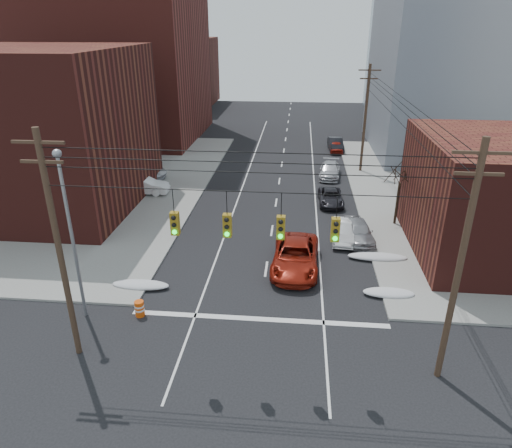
% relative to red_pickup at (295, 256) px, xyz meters
% --- Properties ---
extents(ground, '(160.00, 160.00, 0.00)m').
position_rel_red_pickup_xyz_m(ground, '(-1.87, -12.29, -0.88)').
color(ground, black).
rests_on(ground, ground).
extents(sidewalk_nw, '(40.00, 40.00, 0.15)m').
position_rel_red_pickup_xyz_m(sidewalk_nw, '(-28.87, 14.71, -0.80)').
color(sidewalk_nw, gray).
rests_on(sidewalk_nw, ground).
extents(building_brick_tall, '(24.00, 20.00, 30.00)m').
position_rel_red_pickup_xyz_m(building_brick_tall, '(-25.87, 35.71, 14.12)').
color(building_brick_tall, maroon).
rests_on(building_brick_tall, ground).
extents(building_brick_near, '(20.00, 16.00, 13.00)m').
position_rel_red_pickup_xyz_m(building_brick_near, '(-23.87, 9.71, 5.62)').
color(building_brick_near, '#4E1B17').
rests_on(building_brick_near, ground).
extents(building_brick_far, '(22.00, 18.00, 12.00)m').
position_rel_red_pickup_xyz_m(building_brick_far, '(-27.87, 61.71, 5.12)').
color(building_brick_far, '#4E1B17').
rests_on(building_brick_far, ground).
extents(building_office, '(22.00, 20.00, 25.00)m').
position_rel_red_pickup_xyz_m(building_office, '(20.13, 31.71, 11.62)').
color(building_office, gray).
rests_on(building_office, ground).
extents(building_glass, '(20.00, 18.00, 22.00)m').
position_rel_red_pickup_xyz_m(building_glass, '(22.13, 57.71, 10.12)').
color(building_glass, gray).
rests_on(building_glass, ground).
extents(utility_pole_left, '(2.20, 0.28, 11.00)m').
position_rel_red_pickup_xyz_m(utility_pole_left, '(-10.37, -9.29, 4.91)').
color(utility_pole_left, '#473323').
rests_on(utility_pole_left, ground).
extents(utility_pole_right, '(2.20, 0.28, 11.00)m').
position_rel_red_pickup_xyz_m(utility_pole_right, '(6.63, -9.29, 4.91)').
color(utility_pole_right, '#473323').
rests_on(utility_pole_right, ground).
extents(utility_pole_far, '(2.20, 0.28, 11.00)m').
position_rel_red_pickup_xyz_m(utility_pole_far, '(6.63, 21.71, 4.91)').
color(utility_pole_far, '#473323').
rests_on(utility_pole_far, ground).
extents(traffic_signals, '(17.00, 0.42, 2.02)m').
position_rel_red_pickup_xyz_m(traffic_signals, '(-1.77, -9.32, 6.29)').
color(traffic_signals, black).
rests_on(traffic_signals, ground).
extents(street_light, '(0.44, 0.44, 9.32)m').
position_rel_red_pickup_xyz_m(street_light, '(-11.37, -6.29, 4.66)').
color(street_light, gray).
rests_on(street_light, ground).
extents(bare_tree, '(2.09, 2.20, 4.93)m').
position_rel_red_pickup_xyz_m(bare_tree, '(7.72, 7.71, 1.45)').
color(bare_tree, black).
rests_on(bare_tree, ground).
extents(snow_nw, '(3.50, 1.08, 0.42)m').
position_rel_red_pickup_xyz_m(snow_nw, '(-9.27, -3.29, -0.67)').
color(snow_nw, silver).
rests_on(snow_nw, ground).
extents(snow_ne, '(3.00, 1.08, 0.42)m').
position_rel_red_pickup_xyz_m(snow_ne, '(5.53, -2.79, -0.67)').
color(snow_ne, silver).
rests_on(snow_ne, ground).
extents(snow_east_far, '(4.00, 1.08, 0.42)m').
position_rel_red_pickup_xyz_m(snow_east_far, '(5.53, 1.71, -0.67)').
color(snow_east_far, silver).
rests_on(snow_east_far, ground).
extents(red_pickup, '(3.14, 6.41, 1.75)m').
position_rel_red_pickup_xyz_m(red_pickup, '(0.00, 0.00, 0.00)').
color(red_pickup, maroon).
rests_on(red_pickup, ground).
extents(parked_car_a, '(2.36, 4.68, 1.53)m').
position_rel_red_pickup_xyz_m(parked_car_a, '(4.53, 4.58, -0.11)').
color(parked_car_a, '#9F9FA3').
rests_on(parked_car_a, ground).
extents(parked_car_b, '(1.73, 4.27, 1.38)m').
position_rel_red_pickup_xyz_m(parked_car_b, '(3.42, 4.62, -0.19)').
color(parked_car_b, white).
rests_on(parked_car_b, ground).
extents(parked_car_c, '(2.18, 4.52, 1.24)m').
position_rel_red_pickup_xyz_m(parked_car_c, '(2.93, 11.85, -0.25)').
color(parked_car_c, black).
rests_on(parked_car_c, ground).
extents(parked_car_d, '(2.51, 5.16, 1.45)m').
position_rel_red_pickup_xyz_m(parked_car_d, '(3.24, 19.58, -0.15)').
color(parked_car_d, silver).
rests_on(parked_car_d, ground).
extents(parked_car_e, '(1.67, 3.96, 1.34)m').
position_rel_red_pickup_xyz_m(parked_car_e, '(4.53, 29.70, -0.21)').
color(parked_car_e, maroon).
rests_on(parked_car_e, ground).
extents(parked_car_f, '(1.92, 4.74, 1.53)m').
position_rel_red_pickup_xyz_m(parked_car_f, '(4.53, 30.40, -0.11)').
color(parked_car_f, black).
rests_on(parked_car_f, ground).
extents(lot_car_a, '(4.76, 1.77, 1.56)m').
position_rel_red_pickup_xyz_m(lot_car_a, '(-14.21, 12.50, 0.05)').
color(lot_car_a, white).
rests_on(lot_car_a, sidewalk_nw).
extents(lot_car_b, '(5.56, 2.64, 1.53)m').
position_rel_red_pickup_xyz_m(lot_car_b, '(-16.01, 16.82, 0.04)').
color(lot_car_b, '#B5B6BB').
rests_on(lot_car_b, sidewalk_nw).
extents(lot_car_c, '(5.38, 3.32, 1.46)m').
position_rel_red_pickup_xyz_m(lot_car_c, '(-18.29, 6.01, 0.00)').
color(lot_car_c, black).
rests_on(lot_car_c, sidewalk_nw).
extents(lot_car_d, '(4.40, 2.53, 1.41)m').
position_rel_red_pickup_xyz_m(lot_car_d, '(-17.96, 17.46, -0.02)').
color(lot_car_d, silver).
rests_on(lot_car_d, sidewalk_nw).
extents(construction_barrel, '(0.67, 0.67, 0.91)m').
position_rel_red_pickup_xyz_m(construction_barrel, '(-8.37, -6.08, -0.41)').
color(construction_barrel, '#DF4C0B').
rests_on(construction_barrel, ground).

